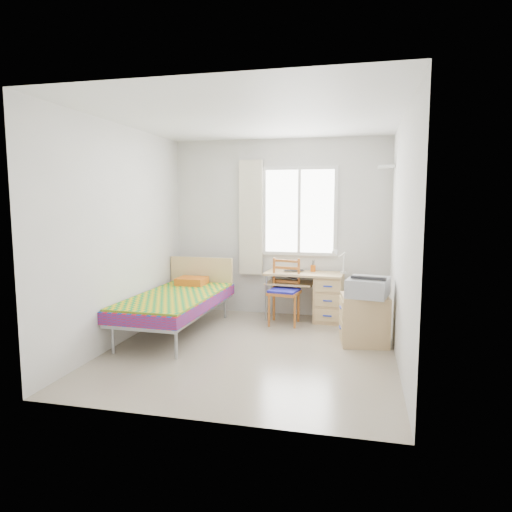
{
  "coord_description": "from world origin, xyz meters",
  "views": [
    {
      "loc": [
        1.2,
        -4.93,
        1.71
      ],
      "look_at": [
        -0.08,
        0.55,
        1.02
      ],
      "focal_mm": 32.0,
      "sensor_mm": 36.0,
      "label": 1
    }
  ],
  "objects": [
    {
      "name": "cabinet",
      "position": [
        1.25,
        0.52,
        0.3
      ],
      "size": [
        0.61,
        0.55,
        0.59
      ],
      "rotation": [
        0.0,
        0.0,
        0.14
      ],
      "color": "tan",
      "rests_on": "floor"
    },
    {
      "name": "wall_back",
      "position": [
        0.0,
        1.75,
        1.3
      ],
      "size": [
        3.2,
        0.0,
        3.2
      ],
      "primitive_type": "plane",
      "rotation": [
        1.57,
        0.0,
        0.0
      ],
      "color": "silver",
      "rests_on": "ground"
    },
    {
      "name": "printer",
      "position": [
        1.29,
        0.49,
        0.7
      ],
      "size": [
        0.54,
        0.59,
        0.22
      ],
      "rotation": [
        0.0,
        0.0,
        -0.19
      ],
      "color": "#A2A4AA",
      "rests_on": "cabinet"
    },
    {
      "name": "floating_shelf",
      "position": [
        1.49,
        1.4,
        2.15
      ],
      "size": [
        0.2,
        0.32,
        0.03
      ],
      "primitive_type": "cube",
      "color": "white",
      "rests_on": "wall_right"
    },
    {
      "name": "laptop",
      "position": [
        0.27,
        1.49,
        0.7
      ],
      "size": [
        0.34,
        0.27,
        0.02
      ],
      "primitive_type": "imported",
      "rotation": [
        0.0,
        0.0,
        0.32
      ],
      "color": "black",
      "rests_on": "desk"
    },
    {
      "name": "ceiling",
      "position": [
        0.0,
        0.0,
        2.6
      ],
      "size": [
        3.5,
        3.5,
        0.0
      ],
      "primitive_type": "plane",
      "rotation": [
        3.14,
        0.0,
        0.0
      ],
      "color": "white",
      "rests_on": "wall_back"
    },
    {
      "name": "pen_cup",
      "position": [
        0.53,
        1.6,
        0.73
      ],
      "size": [
        0.09,
        0.09,
        0.09
      ],
      "primitive_type": "cylinder",
      "rotation": [
        0.0,
        0.0,
        -0.17
      ],
      "color": "orange",
      "rests_on": "desk"
    },
    {
      "name": "book",
      "position": [
        0.2,
        1.49,
        0.59
      ],
      "size": [
        0.22,
        0.25,
        0.02
      ],
      "primitive_type": "imported",
      "rotation": [
        0.0,
        0.0,
        0.44
      ],
      "color": "gray",
      "rests_on": "desk"
    },
    {
      "name": "desk",
      "position": [
        0.7,
        1.47,
        0.38
      ],
      "size": [
        1.12,
        0.56,
        0.69
      ],
      "rotation": [
        0.0,
        0.0,
        -0.06
      ],
      "color": "#DEB975",
      "rests_on": "floor"
    },
    {
      "name": "window",
      "position": [
        0.3,
        1.73,
        1.55
      ],
      "size": [
        1.1,
        0.04,
        1.3
      ],
      "color": "white",
      "rests_on": "wall_back"
    },
    {
      "name": "wall_right",
      "position": [
        1.6,
        0.0,
        1.3
      ],
      "size": [
        0.0,
        3.5,
        3.5
      ],
      "primitive_type": "plane",
      "rotation": [
        1.57,
        0.0,
        -1.57
      ],
      "color": "silver",
      "rests_on": "ground"
    },
    {
      "name": "floor",
      "position": [
        0.0,
        0.0,
        0.0
      ],
      "size": [
        3.5,
        3.5,
        0.0
      ],
      "primitive_type": "plane",
      "color": "#BCAD93",
      "rests_on": "ground"
    },
    {
      "name": "bed",
      "position": [
        -1.1,
        0.48,
        0.42
      ],
      "size": [
        1.0,
        2.04,
        0.87
      ],
      "rotation": [
        0.0,
        0.0,
        -0.03
      ],
      "color": "#999CA1",
      "rests_on": "floor"
    },
    {
      "name": "curtain",
      "position": [
        -0.42,
        1.68,
        1.45
      ],
      "size": [
        0.35,
        0.05,
        1.7
      ],
      "primitive_type": "cube",
      "color": "#F1E6C7",
      "rests_on": "wall_back"
    },
    {
      "name": "task_lamp",
      "position": [
        0.9,
        1.42,
        0.91
      ],
      "size": [
        0.21,
        0.3,
        0.36
      ],
      "rotation": [
        0.0,
        0.0,
        0.1
      ],
      "color": "white",
      "rests_on": "desk"
    },
    {
      "name": "chair",
      "position": [
        0.18,
        1.22,
        0.51
      ],
      "size": [
        0.45,
        0.45,
        0.91
      ],
      "rotation": [
        0.0,
        0.0,
        -0.16
      ],
      "color": "#A85F20",
      "rests_on": "floor"
    },
    {
      "name": "wall_left",
      "position": [
        -1.6,
        0.0,
        1.3
      ],
      "size": [
        0.0,
        3.5,
        3.5
      ],
      "primitive_type": "plane",
      "rotation": [
        1.57,
        0.0,
        1.57
      ],
      "color": "silver",
      "rests_on": "ground"
    }
  ]
}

